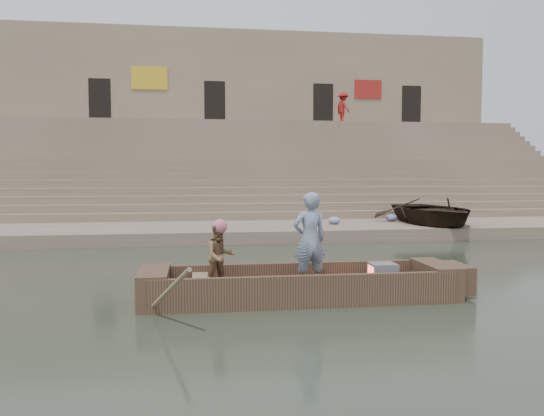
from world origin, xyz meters
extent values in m
plane|color=#283326|center=(0.00, 0.00, 0.00)|extent=(120.00, 120.00, 0.00)
cube|color=gray|center=(0.00, 8.00, 0.20)|extent=(32.00, 4.00, 0.40)
cube|color=gray|center=(0.00, 15.50, 1.40)|extent=(32.00, 3.00, 2.80)
cube|color=gray|center=(0.00, 22.50, 2.60)|extent=(32.00, 3.00, 5.20)
cube|color=gray|center=(0.00, 10.25, 0.35)|extent=(32.00, 0.50, 0.70)
cube|color=gray|center=(0.00, 10.75, 0.50)|extent=(32.00, 0.50, 1.00)
cube|color=gray|center=(0.00, 11.25, 0.65)|extent=(32.00, 0.50, 1.30)
cube|color=gray|center=(0.00, 11.75, 0.80)|extent=(32.00, 0.50, 1.60)
cube|color=gray|center=(0.00, 12.25, 0.95)|extent=(32.00, 0.50, 1.90)
cube|color=gray|center=(0.00, 12.75, 1.10)|extent=(32.00, 0.50, 2.20)
cube|color=gray|center=(0.00, 13.25, 1.25)|extent=(32.00, 0.50, 2.50)
cube|color=gray|center=(0.00, 13.75, 1.40)|extent=(32.00, 0.50, 2.80)
cube|color=gray|center=(0.00, 17.25, 1.55)|extent=(32.00, 0.50, 3.10)
cube|color=gray|center=(0.00, 17.75, 1.70)|extent=(32.00, 0.50, 3.40)
cube|color=gray|center=(0.00, 18.25, 1.85)|extent=(32.00, 0.50, 3.70)
cube|color=gray|center=(0.00, 18.75, 2.00)|extent=(32.00, 0.50, 4.00)
cube|color=gray|center=(0.00, 19.25, 2.15)|extent=(32.00, 0.50, 4.30)
cube|color=gray|center=(0.00, 19.75, 2.30)|extent=(32.00, 0.50, 4.60)
cube|color=gray|center=(0.00, 20.25, 2.45)|extent=(32.00, 0.50, 4.90)
cube|color=gray|center=(0.00, 20.75, 2.60)|extent=(32.00, 0.50, 5.20)
cube|color=gray|center=(0.00, 26.50, 5.60)|extent=(32.00, 5.00, 11.20)
cube|color=black|center=(-9.00, 24.05, 6.60)|extent=(1.30, 0.18, 2.60)
cube|color=black|center=(-2.00, 24.05, 6.60)|extent=(1.30, 0.18, 2.60)
cube|color=black|center=(5.00, 24.05, 6.60)|extent=(1.30, 0.18, 2.60)
cube|color=black|center=(11.00, 24.05, 6.60)|extent=(1.30, 0.18, 2.60)
cube|color=gold|center=(-6.00, 23.98, 8.00)|extent=(2.20, 0.10, 1.40)
cube|color=maroon|center=(8.00, 23.98, 7.60)|extent=(1.80, 0.10, 1.20)
cube|color=brown|center=(-1.47, -1.18, 0.11)|extent=(5.00, 1.30, 0.22)
cube|color=brown|center=(-1.47, -1.80, 0.28)|extent=(5.20, 0.12, 0.56)
cube|color=brown|center=(-1.47, -0.56, 0.28)|extent=(5.20, 0.12, 0.56)
cube|color=brown|center=(-4.02, -1.18, 0.30)|extent=(0.50, 1.30, 0.60)
cube|color=brown|center=(1.08, -1.18, 0.30)|extent=(0.50, 1.30, 0.60)
cube|color=brown|center=(1.48, -1.18, 0.32)|extent=(0.35, 0.90, 0.50)
cube|color=#937A5B|center=(-3.22, -1.18, 0.40)|extent=(0.30, 1.20, 0.08)
cylinder|color=#937A5B|center=(-3.87, -2.08, 0.30)|extent=(1.03, 2.10, 1.36)
sphere|color=#D46886|center=(-2.88, -1.09, 1.33)|extent=(0.26, 0.26, 0.26)
imported|color=navy|center=(-1.29, -1.15, 1.07)|extent=(0.68, 0.51, 1.70)
imported|color=#297C45|center=(-2.88, -1.09, 0.80)|extent=(0.68, 0.60, 1.17)
cube|color=slate|center=(0.07, -1.18, 0.42)|extent=(0.46, 0.42, 0.40)
cube|color=#E5593F|center=(-0.14, -1.18, 0.42)|extent=(0.04, 0.34, 0.32)
imported|color=#2D2116|center=(5.04, 7.58, 0.87)|extent=(3.39, 4.63, 0.93)
imported|color=maroon|center=(5.80, 22.08, 6.15)|extent=(1.01, 1.38, 1.91)
ellipsoid|color=#3F5999|center=(1.59, 8.04, 0.53)|extent=(0.44, 0.44, 0.26)
ellipsoid|color=#3F5999|center=(4.00, 8.81, 0.53)|extent=(0.44, 0.44, 0.26)
camera|label=1|loc=(-3.31, -10.50, 2.31)|focal=35.64mm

